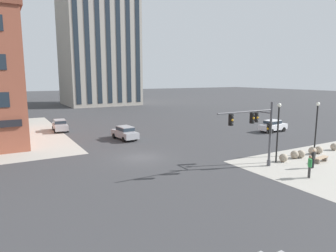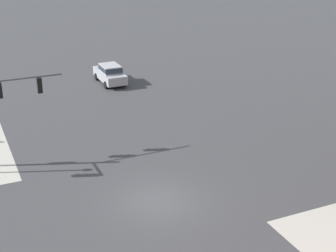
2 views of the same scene
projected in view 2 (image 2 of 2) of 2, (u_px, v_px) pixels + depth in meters
The scene contains 2 objects.
ground_plane at pixel (157, 200), 26.05m from camera, with size 320.00×320.00×0.00m, color #38383A.
car_main_northbound_near at pixel (110, 73), 44.41m from camera, with size 1.92×4.41×1.68m.
Camera 2 is at (8.76, 20.92, 13.39)m, focal length 54.15 mm.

